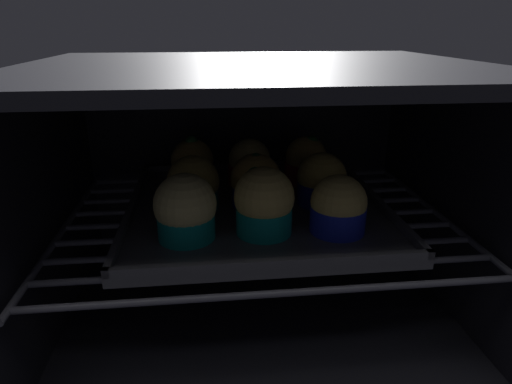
{
  "coord_description": "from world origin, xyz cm",
  "views": [
    {
      "loc": [
        -6.63,
        -35.78,
        40.11
      ],
      "look_at": [
        0.0,
        23.51,
        17.24
      ],
      "focal_mm": 30.82,
      "sensor_mm": 36.0,
      "label": 1
    }
  ],
  "objects_px": {
    "muffin_row1_col2": "(322,182)",
    "muffin_row2_col0": "(193,166)",
    "muffin_row0_col0": "(186,210)",
    "muffin_row2_col2": "(306,161)",
    "muffin_row0_col1": "(261,203)",
    "muffin_row1_col1": "(255,183)",
    "baking_tray": "(256,208)",
    "muffin_row2_col1": "(248,164)",
    "muffin_row1_col0": "(193,185)",
    "muffin_row0_col2": "(338,207)"
  },
  "relations": [
    {
      "from": "muffin_row1_col2",
      "to": "muffin_row2_col0",
      "type": "xyz_separation_m",
      "value": [
        -0.19,
        0.09,
        0.0
      ]
    },
    {
      "from": "muffin_row0_col0",
      "to": "muffin_row2_col2",
      "type": "relative_size",
      "value": 1.05
    },
    {
      "from": "muffin_row0_col1",
      "to": "muffin_row1_col1",
      "type": "bearing_deg",
      "value": 88.82
    },
    {
      "from": "muffin_row1_col2",
      "to": "muffin_row0_col1",
      "type": "bearing_deg",
      "value": -138.56
    },
    {
      "from": "baking_tray",
      "to": "muffin_row1_col2",
      "type": "relative_size",
      "value": 4.76
    },
    {
      "from": "baking_tray",
      "to": "muffin_row2_col0",
      "type": "distance_m",
      "value": 0.14
    },
    {
      "from": "muffin_row1_col2",
      "to": "muffin_row2_col2",
      "type": "bearing_deg",
      "value": 91.2
    },
    {
      "from": "muffin_row2_col1",
      "to": "muffin_row1_col2",
      "type": "bearing_deg",
      "value": -45.03
    },
    {
      "from": "muffin_row1_col0",
      "to": "muffin_row2_col2",
      "type": "relative_size",
      "value": 0.97
    },
    {
      "from": "baking_tray",
      "to": "muffin_row2_col2",
      "type": "relative_size",
      "value": 4.61
    },
    {
      "from": "muffin_row0_col2",
      "to": "muffin_row1_col2",
      "type": "bearing_deg",
      "value": 88.55
    },
    {
      "from": "baking_tray",
      "to": "muffin_row1_col2",
      "type": "height_order",
      "value": "muffin_row1_col2"
    },
    {
      "from": "muffin_row0_col1",
      "to": "muffin_row0_col0",
      "type": "bearing_deg",
      "value": -177.49
    },
    {
      "from": "muffin_row1_col2",
      "to": "muffin_row2_col0",
      "type": "bearing_deg",
      "value": 153.96
    },
    {
      "from": "muffin_row0_col0",
      "to": "muffin_row2_col1",
      "type": "xyz_separation_m",
      "value": [
        0.09,
        0.19,
        -0.0
      ]
    },
    {
      "from": "muffin_row0_col2",
      "to": "muffin_row2_col0",
      "type": "xyz_separation_m",
      "value": [
        -0.19,
        0.19,
        0.0
      ]
    },
    {
      "from": "muffin_row1_col1",
      "to": "muffin_row2_col1",
      "type": "bearing_deg",
      "value": 90.26
    },
    {
      "from": "muffin_row0_col2",
      "to": "muffin_row2_col1",
      "type": "relative_size",
      "value": 1.0
    },
    {
      "from": "muffin_row2_col2",
      "to": "muffin_row2_col0",
      "type": "bearing_deg",
      "value": -178.77
    },
    {
      "from": "muffin_row0_col0",
      "to": "muffin_row1_col2",
      "type": "bearing_deg",
      "value": 25.52
    },
    {
      "from": "muffin_row0_col0",
      "to": "muffin_row0_col2",
      "type": "relative_size",
      "value": 1.11
    },
    {
      "from": "muffin_row0_col2",
      "to": "muffin_row1_col1",
      "type": "distance_m",
      "value": 0.14
    },
    {
      "from": "muffin_row1_col0",
      "to": "muffin_row1_col1",
      "type": "xyz_separation_m",
      "value": [
        0.09,
        0.0,
        -0.0
      ]
    },
    {
      "from": "muffin_row0_col0",
      "to": "muffin_row0_col1",
      "type": "xyz_separation_m",
      "value": [
        0.09,
        0.0,
        0.0
      ]
    },
    {
      "from": "muffin_row0_col0",
      "to": "muffin_row2_col2",
      "type": "bearing_deg",
      "value": 44.61
    },
    {
      "from": "muffin_row2_col0",
      "to": "muffin_row2_col2",
      "type": "height_order",
      "value": "muffin_row2_col0"
    },
    {
      "from": "muffin_row0_col1",
      "to": "muffin_row1_col2",
      "type": "bearing_deg",
      "value": 41.44
    },
    {
      "from": "muffin_row1_col0",
      "to": "muffin_row1_col2",
      "type": "xyz_separation_m",
      "value": [
        0.19,
        -0.0,
        -0.0
      ]
    },
    {
      "from": "baking_tray",
      "to": "muffin_row0_col0",
      "type": "relative_size",
      "value": 4.39
    },
    {
      "from": "muffin_row0_col0",
      "to": "muffin_row2_col2",
      "type": "height_order",
      "value": "muffin_row0_col0"
    },
    {
      "from": "muffin_row2_col0",
      "to": "muffin_row2_col2",
      "type": "bearing_deg",
      "value": 1.23
    },
    {
      "from": "muffin_row2_col0",
      "to": "muffin_row2_col1",
      "type": "xyz_separation_m",
      "value": [
        0.09,
        0.01,
        -0.0
      ]
    },
    {
      "from": "baking_tray",
      "to": "muffin_row1_col0",
      "type": "relative_size",
      "value": 4.73
    },
    {
      "from": "muffin_row1_col1",
      "to": "muffin_row2_col2",
      "type": "height_order",
      "value": "same"
    },
    {
      "from": "muffin_row0_col2",
      "to": "muffin_row1_col0",
      "type": "bearing_deg",
      "value": 151.85
    },
    {
      "from": "muffin_row1_col1",
      "to": "muffin_row1_col0",
      "type": "bearing_deg",
      "value": -179.49
    },
    {
      "from": "muffin_row2_col2",
      "to": "muffin_row0_col0",
      "type": "bearing_deg",
      "value": -135.39
    },
    {
      "from": "baking_tray",
      "to": "muffin_row2_col2",
      "type": "distance_m",
      "value": 0.14
    },
    {
      "from": "muffin_row1_col1",
      "to": "muffin_row1_col2",
      "type": "height_order",
      "value": "muffin_row1_col1"
    },
    {
      "from": "baking_tray",
      "to": "muffin_row1_col1",
      "type": "height_order",
      "value": "muffin_row1_col1"
    },
    {
      "from": "muffin_row1_col1",
      "to": "muffin_row2_col2",
      "type": "xyz_separation_m",
      "value": [
        0.1,
        0.09,
        0.0
      ]
    },
    {
      "from": "baking_tray",
      "to": "muffin_row0_col1",
      "type": "distance_m",
      "value": 0.1
    },
    {
      "from": "muffin_row0_col0",
      "to": "muffin_row1_col0",
      "type": "height_order",
      "value": "muffin_row0_col0"
    },
    {
      "from": "muffin_row0_col0",
      "to": "muffin_row1_col1",
      "type": "xyz_separation_m",
      "value": [
        0.1,
        0.1,
        -0.0
      ]
    },
    {
      "from": "baking_tray",
      "to": "muffin_row0_col1",
      "type": "height_order",
      "value": "muffin_row0_col1"
    },
    {
      "from": "muffin_row2_col2",
      "to": "muffin_row1_col1",
      "type": "bearing_deg",
      "value": -136.32
    },
    {
      "from": "muffin_row2_col0",
      "to": "muffin_row2_col1",
      "type": "relative_size",
      "value": 1.12
    },
    {
      "from": "muffin_row0_col1",
      "to": "muffin_row1_col2",
      "type": "xyz_separation_m",
      "value": [
        0.1,
        0.09,
        -0.01
      ]
    },
    {
      "from": "muffin_row0_col2",
      "to": "muffin_row1_col0",
      "type": "height_order",
      "value": "muffin_row1_col0"
    },
    {
      "from": "muffin_row1_col2",
      "to": "baking_tray",
      "type": "bearing_deg",
      "value": 178.45
    }
  ]
}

